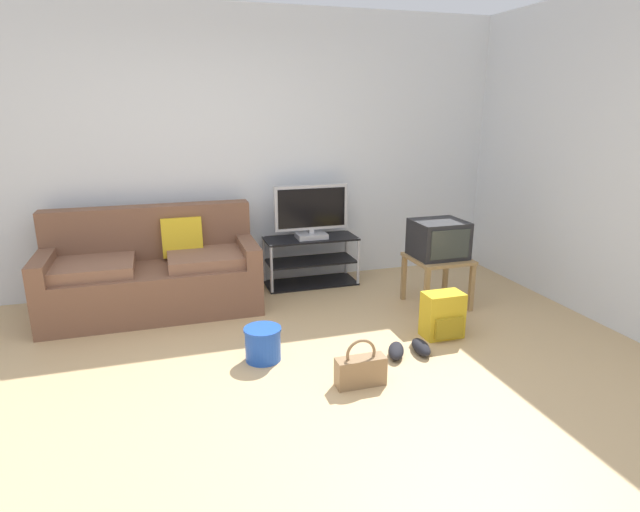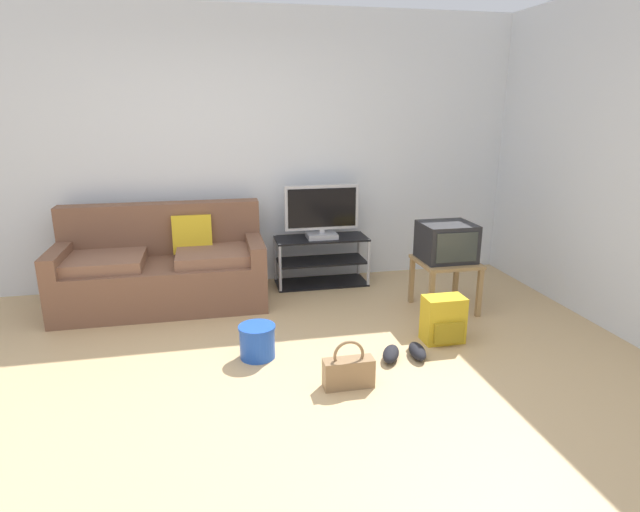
{
  "view_description": "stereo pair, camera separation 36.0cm",
  "coord_description": "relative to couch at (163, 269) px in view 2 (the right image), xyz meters",
  "views": [
    {
      "loc": [
        -0.49,
        -2.78,
        1.79
      ],
      "look_at": [
        0.68,
        1.0,
        0.64
      ],
      "focal_mm": 29.21,
      "sensor_mm": 36.0,
      "label": 1
    },
    {
      "loc": [
        -0.14,
        -2.87,
        1.79
      ],
      "look_at": [
        0.68,
        1.0,
        0.64
      ],
      "focal_mm": 29.21,
      "sensor_mm": 36.0,
      "label": 2
    }
  ],
  "objects": [
    {
      "name": "backpack",
      "position": [
        2.19,
        -1.3,
        -0.16
      ],
      "size": [
        0.31,
        0.27,
        0.37
      ],
      "rotation": [
        0.0,
        0.0,
        0.49
      ],
      "color": "gold",
      "rests_on": "ground_plane"
    },
    {
      "name": "tv_stand",
      "position": [
        1.55,
        0.24,
        -0.09
      ],
      "size": [
        0.93,
        0.4,
        0.49
      ],
      "color": "black",
      "rests_on": "ground_plane"
    },
    {
      "name": "cleaning_bucket",
      "position": [
        0.74,
        -1.28,
        -0.2
      ],
      "size": [
        0.27,
        0.27,
        0.25
      ],
      "color": "blue",
      "rests_on": "ground_plane"
    },
    {
      "name": "couch",
      "position": [
        0.0,
        0.0,
        0.0
      ],
      "size": [
        1.84,
        0.82,
        0.9
      ],
      "color": "brown",
      "rests_on": "ground_plane"
    },
    {
      "name": "ground_plane",
      "position": [
        0.61,
        -1.91,
        -0.35
      ],
      "size": [
        9.0,
        9.8,
        0.02
      ],
      "primitive_type": "cube",
      "color": "tan"
    },
    {
      "name": "handbag",
      "position": [
        1.29,
        -1.82,
        -0.23
      ],
      "size": [
        0.33,
        0.12,
        0.33
      ],
      "rotation": [
        0.0,
        0.0,
        0.23
      ],
      "color": "olive",
      "rests_on": "ground_plane"
    },
    {
      "name": "wall_right",
      "position": [
        3.66,
        -1.07,
        1.01
      ],
      "size": [
        0.1,
        3.6,
        2.7
      ],
      "primitive_type": "cube",
      "color": "silver",
      "rests_on": "ground_plane"
    },
    {
      "name": "crt_tv",
      "position": [
        2.48,
        -0.66,
        0.29
      ],
      "size": [
        0.45,
        0.41,
        0.33
      ],
      "color": "#232326",
      "rests_on": "side_table"
    },
    {
      "name": "sneakers_pair",
      "position": [
        1.79,
        -1.52,
        -0.29
      ],
      "size": [
        0.39,
        0.28,
        0.09
      ],
      "color": "black",
      "rests_on": "ground_plane"
    },
    {
      "name": "flat_tv",
      "position": [
        1.55,
        0.22,
        0.42
      ],
      "size": [
        0.75,
        0.22,
        0.54
      ],
      "color": "#B2B2B7",
      "rests_on": "tv_stand"
    },
    {
      "name": "side_table",
      "position": [
        2.48,
        -0.68,
        0.05
      ],
      "size": [
        0.51,
        0.51,
        0.46
      ],
      "color": "#9E7A4C",
      "rests_on": "ground_plane"
    },
    {
      "name": "wall_back",
      "position": [
        0.61,
        0.54,
        1.01
      ],
      "size": [
        9.0,
        0.1,
        2.7
      ],
      "primitive_type": "cube",
      "color": "silver",
      "rests_on": "ground_plane"
    }
  ]
}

